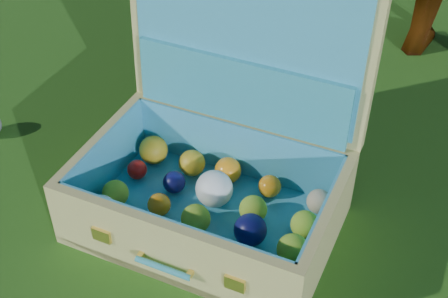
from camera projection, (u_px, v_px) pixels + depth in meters
ground at (177, 185)px, 1.62m from camera, size 60.00×60.00×0.00m
suitcase at (220, 155)px, 1.46m from camera, size 0.64×0.51×0.58m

